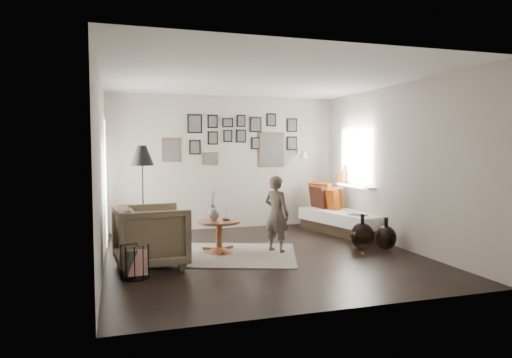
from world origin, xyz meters
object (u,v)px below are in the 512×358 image
object	(u,v)px
armchair	(151,236)
child	(277,214)
floor_lamp	(142,159)
demijohn_small	(386,237)
daybed	(343,218)
demijohn_large	(362,236)
vase	(213,211)
pedestal_table	(219,238)
magazine_basket	(135,261)

from	to	relation	value
armchair	child	xyz separation A→B (m)	(1.90, 0.35, 0.17)
armchair	child	distance (m)	1.94
floor_lamp	demijohn_small	size ratio (longest dim) A/B	3.22
demijohn_small	child	bearing A→B (deg)	168.24
daybed	demijohn_small	size ratio (longest dim) A/B	3.90
armchair	demijohn_small	bearing A→B (deg)	-95.82
armchair	demijohn_large	size ratio (longest dim) A/B	1.65
vase	pedestal_table	bearing A→B (deg)	-14.04
daybed	demijohn_small	world-z (taller)	daybed
daybed	armchair	xyz separation A→B (m)	(-3.63, -1.50, 0.14)
demijohn_large	demijohn_small	world-z (taller)	demijohn_large
armchair	demijohn_large	bearing A→B (deg)	-93.70
floor_lamp	armchair	bearing A→B (deg)	-89.24
vase	child	world-z (taller)	child
pedestal_table	child	distance (m)	0.95
daybed	demijohn_large	world-z (taller)	daybed
demijohn_large	pedestal_table	bearing A→B (deg)	169.45
armchair	magazine_basket	xyz separation A→B (m)	(-0.23, -0.45, -0.21)
vase	demijohn_large	distance (m)	2.36
pedestal_table	floor_lamp	xyz separation A→B (m)	(-1.06, 0.94, 1.18)
vase	floor_lamp	distance (m)	1.55
vase	daybed	distance (m)	2.86
vase	magazine_basket	world-z (taller)	vase
floor_lamp	demijohn_large	bearing A→B (deg)	-22.54
demijohn_large	demijohn_small	bearing A→B (deg)	-18.92
floor_lamp	demijohn_large	xyz separation A→B (m)	(3.26, -1.35, -1.19)
armchair	magazine_basket	world-z (taller)	armchair
daybed	magazine_basket	bearing A→B (deg)	-167.43
armchair	child	size ratio (longest dim) A/B	0.78
floor_lamp	magazine_basket	bearing A→B (deg)	-96.25
demijohn_large	child	xyz separation A→B (m)	(-1.34, 0.23, 0.37)
daybed	floor_lamp	world-z (taller)	floor_lamp
vase	demijohn_small	distance (m)	2.73
pedestal_table	armchair	distance (m)	1.18
magazine_basket	daybed	bearing A→B (deg)	26.78
daybed	floor_lamp	distance (m)	3.82
daybed	floor_lamp	size ratio (longest dim) A/B	1.21
vase	demijohn_small	xyz separation A→B (m)	(2.63, -0.55, -0.45)
pedestal_table	vase	size ratio (longest dim) A/B	1.40
child	pedestal_table	bearing A→B (deg)	44.15
armchair	demijohn_small	xyz separation A→B (m)	(3.59, 0.00, -0.23)
daybed	demijohn_large	xyz separation A→B (m)	(-0.39, -1.38, -0.06)
armchair	demijohn_large	xyz separation A→B (m)	(3.24, 0.12, -0.20)
magazine_basket	demijohn_large	size ratio (longest dim) A/B	0.76
daybed	armchair	size ratio (longest dim) A/B	2.16
vase	demijohn_large	size ratio (longest dim) A/B	0.81
magazine_basket	demijohn_large	xyz separation A→B (m)	(3.47, 0.57, 0.01)
pedestal_table	demijohn_small	size ratio (longest dim) A/B	1.25
magazine_basket	demijohn_small	bearing A→B (deg)	6.72
magazine_basket	floor_lamp	bearing A→B (deg)	83.75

